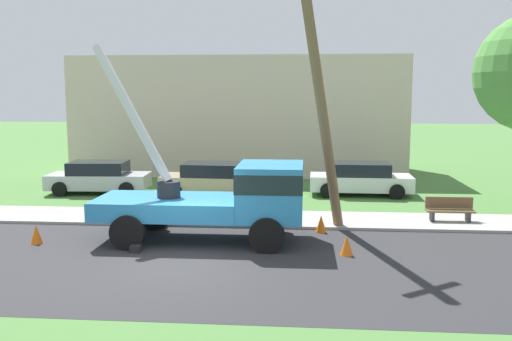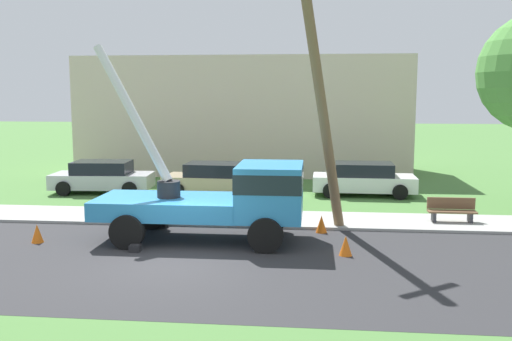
{
  "view_description": "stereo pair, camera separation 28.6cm",
  "coord_description": "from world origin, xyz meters",
  "views": [
    {
      "loc": [
        3.27,
        -14.18,
        4.41
      ],
      "look_at": [
        1.8,
        2.96,
        2.07
      ],
      "focal_mm": 39.59,
      "sensor_mm": 36.0,
      "label": 1
    },
    {
      "loc": [
        3.55,
        -14.15,
        4.41
      ],
      "look_at": [
        1.8,
        2.96,
        2.07
      ],
      "focal_mm": 39.59,
      "sensor_mm": 36.0,
      "label": 2
    }
  ],
  "objects": [
    {
      "name": "utility_truck",
      "position": [
        0.99,
        2.33,
        1.41
      ],
      "size": [
        6.77,
        3.2,
        5.98
      ],
      "color": "#2D84C6",
      "rests_on": "ground"
    },
    {
      "name": "parked_sedan_silver",
      "position": [
        -5.86,
        10.04,
        0.71
      ],
      "size": [
        4.51,
        2.2,
        1.42
      ],
      "color": "#B7B7BF",
      "rests_on": "ground"
    },
    {
      "name": "traffic_cone_curbside",
      "position": [
        3.84,
        3.61,
        0.28
      ],
      "size": [
        0.36,
        0.36,
        0.56
      ],
      "primitive_type": "cone",
      "color": "orange",
      "rests_on": "ground"
    },
    {
      "name": "ground_plane",
      "position": [
        0.0,
        12.0,
        0.0
      ],
      "size": [
        120.0,
        120.0,
        0.0
      ],
      "primitive_type": "plane",
      "color": "#477538"
    },
    {
      "name": "parked_sedan_white",
      "position": [
        5.76,
        10.57,
        0.71
      ],
      "size": [
        4.44,
        2.08,
        1.42
      ],
      "color": "silver",
      "rests_on": "ground"
    },
    {
      "name": "leaning_utility_pole",
      "position": [
        3.71,
        3.56,
        4.54
      ],
      "size": [
        2.15,
        2.23,
        8.84
      ],
      "color": "brown",
      "rests_on": "ground"
    },
    {
      "name": "lowrise_building_backdrop",
      "position": [
        -0.36,
        17.95,
        3.2
      ],
      "size": [
        18.0,
        6.0,
        6.4
      ],
      "primitive_type": "cube",
      "color": "beige",
      "rests_on": "ground"
    },
    {
      "name": "sidewalk_strip",
      "position": [
        0.0,
        5.17,
        0.05
      ],
      "size": [
        80.0,
        2.52,
        0.1
      ],
      "primitive_type": "cube",
      "color": "#9E9E99",
      "rests_on": "ground"
    },
    {
      "name": "traffic_cone_ahead",
      "position": [
        4.47,
        1.06,
        0.28
      ],
      "size": [
        0.36,
        0.36,
        0.56
      ],
      "primitive_type": "cone",
      "color": "orange",
      "rests_on": "ground"
    },
    {
      "name": "park_bench",
      "position": [
        8.26,
        5.24,
        0.46
      ],
      "size": [
        1.6,
        0.45,
        0.9
      ],
      "color": "brown",
      "rests_on": "ground"
    },
    {
      "name": "traffic_cone_behind",
      "position": [
        -4.62,
        1.51,
        0.28
      ],
      "size": [
        0.36,
        0.36,
        0.56
      ],
      "primitive_type": "cone",
      "color": "orange",
      "rests_on": "ground"
    },
    {
      "name": "road_asphalt",
      "position": [
        0.0,
        0.0,
        0.0
      ],
      "size": [
        80.0,
        7.82,
        0.01
      ],
      "primitive_type": "cube",
      "color": "#2B2B2D",
      "rests_on": "ground"
    },
    {
      "name": "parked_sedan_tan",
      "position": [
        -0.69,
        9.87,
        0.71
      ],
      "size": [
        4.5,
        2.19,
        1.42
      ],
      "color": "tan",
      "rests_on": "ground"
    }
  ]
}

